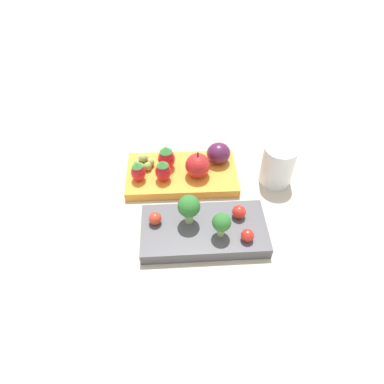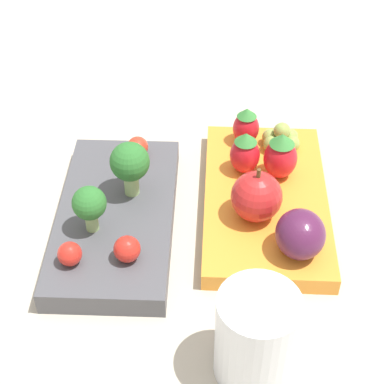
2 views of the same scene
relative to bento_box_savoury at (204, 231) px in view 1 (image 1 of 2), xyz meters
name	(u,v)px [view 1 (image 1 of 2)]	position (x,y,z in m)	size (l,w,h in m)	color
ground_plane	(194,205)	(0.01, -0.07, -0.01)	(4.00, 4.00, 0.00)	#BCB29E
bento_box_savoury	(204,231)	(0.00, 0.00, 0.00)	(0.22, 0.12, 0.02)	#4C4C51
bento_box_fruit	(182,174)	(0.02, -0.15, 0.00)	(0.23, 0.14, 0.02)	orange
broccoli_floret_0	(222,223)	(-0.02, 0.02, 0.04)	(0.03, 0.03, 0.05)	#93B770
broccoli_floret_1	(189,207)	(0.02, -0.02, 0.05)	(0.04, 0.04, 0.06)	#93B770
cherry_tomato_0	(155,218)	(0.08, -0.02, 0.02)	(0.02, 0.02, 0.02)	red
cherry_tomato_1	(239,212)	(-0.06, -0.02, 0.02)	(0.02, 0.02, 0.02)	red
cherry_tomato_2	(247,235)	(-0.07, 0.03, 0.02)	(0.02, 0.02, 0.02)	red
apple	(198,165)	(-0.01, -0.13, 0.03)	(0.05, 0.05, 0.06)	red
strawberry_0	(166,158)	(0.05, -0.16, 0.03)	(0.03, 0.03, 0.05)	red
strawberry_1	(163,171)	(0.06, -0.13, 0.03)	(0.03, 0.03, 0.05)	red
strawberry_2	(138,172)	(0.11, -0.13, 0.03)	(0.03, 0.03, 0.04)	red
plum	(219,153)	(-0.05, -0.17, 0.03)	(0.05, 0.04, 0.04)	#511E42
grape_cluster	(144,162)	(0.10, -0.17, 0.02)	(0.04, 0.04, 0.03)	#8EA84C
drinking_cup	(278,165)	(-0.16, -0.12, 0.03)	(0.06, 0.06, 0.08)	silver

